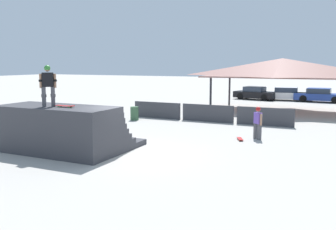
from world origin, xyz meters
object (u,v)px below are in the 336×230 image
Objects in this scene: skateboard_on_ground at (240,139)px; parked_car_white at (287,94)px; skater_on_deck at (48,83)px; parked_car_blue at (320,96)px; skateboard_on_deck at (65,106)px; bystander_walking at (258,120)px; parked_car_black at (255,93)px; trash_bin at (135,113)px.

skateboard_on_ground is 0.17× the size of parked_car_white.
skater_on_deck reaches higher than parked_car_blue.
skateboard_on_deck is at bearing -30.76° from skater_on_deck.
parked_car_black is at bearing -33.66° from bystander_walking.
skater_on_deck is 8.91m from skateboard_on_ground.
parked_car_blue is (5.89, 0.20, 0.00)m from parked_car_black.
skater_on_deck is 2.07× the size of skateboard_on_ground.
skateboard_on_ground is 0.17× the size of parked_car_blue.
skater_on_deck is at bearing 86.73° from bystander_walking.
skateboard_on_deck reaches higher than parked_car_white.
bystander_walking is 0.36× the size of parked_car_black.
skateboard_on_deck is 1.01× the size of trash_bin.
bystander_walking is 0.35× the size of parked_car_blue.
skateboard_on_ground is 20.24m from parked_car_blue.
bystander_walking is at bearing 106.15° from skateboard_on_ground.
skater_on_deck is 9.49m from trash_bin.
skater_on_deck is 25.93m from parked_car_black.
skater_on_deck is at bearing -105.46° from parked_car_blue.
skateboard_on_ground is 0.18× the size of parked_car_black.
skater_on_deck is 0.37× the size of parked_car_black.
skateboard_on_ground is 8.29m from trash_bin.
bystander_walking is 19.82m from parked_car_black.
parked_car_black is (-4.32, 19.35, -0.31)m from bystander_walking.
skateboard_on_deck is 26.96m from parked_car_blue.
parked_car_blue is (7.69, 25.81, -1.34)m from skateboard_on_deck.
bystander_walking is 1.98× the size of skateboard_on_ground.
bystander_walking reaches higher than parked_car_blue.
skater_on_deck reaches higher than trash_bin.
trash_bin is 17.12m from parked_car_black.
parked_car_blue is at bearing 59.64° from trash_bin.
parked_car_black is at bearing 76.56° from trash_bin.
parked_car_black is at bearing -177.22° from parked_car_white.
trash_bin is 0.18× the size of parked_car_white.
skater_on_deck reaches higher than skateboard_on_ground.
trash_bin is (-7.61, 3.25, 0.37)m from skateboard_on_ground.
bystander_walking reaches higher than skateboard_on_ground.
parked_car_black is 5.89m from parked_car_blue.
parked_car_blue is (2.25, 20.10, 0.54)m from skateboard_on_ground.
parked_car_white is (4.74, 26.11, -1.34)m from skateboard_on_deck.
skater_on_deck is at bearing -83.79° from parked_car_black.
skateboard_on_ground is at bearing 83.20° from bystander_walking.
skateboard_on_deck is at bearing -66.90° from skateboard_on_ground.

